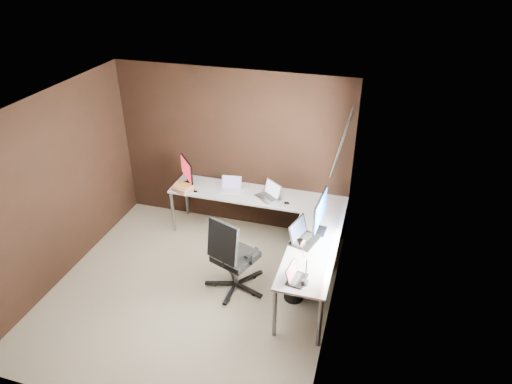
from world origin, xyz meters
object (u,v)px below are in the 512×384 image
Objects in this scene: desk_lamp at (302,256)px; wastebasket at (294,289)px; drawer_pedestal at (314,242)px; monitor_right at (320,212)px; laptop_white at (231,187)px; laptop_silver at (270,194)px; office_chair at (234,268)px; monitor_left at (187,171)px; book_stack at (183,188)px; laptop_black_big at (302,236)px; laptop_black_small at (295,276)px.

desk_lamp is 1.04m from wastebasket.
desk_lamp reaches higher than drawer_pedestal.
laptop_white is at bearing 67.74° from monitor_right.
laptop_silver is 0.38× the size of office_chair.
monitor_left is 0.27m from book_stack.
drawer_pedestal is 1.41× the size of monitor_left.
laptop_silver reaches higher than wastebasket.
desk_lamp is (0.13, -0.76, 0.27)m from laptop_black_big.
monitor_left reaches higher than drawer_pedestal.
laptop_black_big is at bearing 24.01° from monitor_left.
monitor_left reaches higher than book_stack.
desk_lamp is at bearing -3.99° from office_chair.
drawer_pedestal is 0.53× the size of office_chair.
laptop_black_big is at bearing 101.91° from desk_lamp.
laptop_black_big reaches higher than laptop_white.
book_stack is at bearing 60.72° from laptop_black_small.
monitor_left is 0.72m from laptop_white.
monitor_right is at bearing -18.00° from laptop_black_big.
office_chair is 3.78× the size of wastebasket.
desk_lamp is at bearing -69.24° from laptop_black_small.
monitor_left is 0.91× the size of laptop_black_big.
laptop_silver is at bearing 30.93° from laptop_black_small.
office_chair is at bearing 157.33° from desk_lamp.
laptop_white is at bearing 52.19° from monitor_left.
monitor_right is 1.64m from laptop_white.
desk_lamp is at bearing -35.32° from book_stack.
monitor_right is at bearing 1.64° from laptop_black_small.
desk_lamp reaches higher than laptop_silver.
laptop_white reaches higher than wastebasket.
drawer_pedestal is 0.80m from monitor_right.
monitor_right is (2.15, -0.68, 0.05)m from monitor_left.
drawer_pedestal is 1.44m from laptop_black_small.
wastebasket is (0.65, -1.19, -0.63)m from laptop_silver.
office_chair is (1.16, -1.06, -0.44)m from book_stack.
wastebasket is at bearing 22.93° from office_chair.
laptop_black_big is at bearing -14.72° from laptop_silver.
wastebasket is at bearing -27.67° from book_stack.
monitor_right is 1.35× the size of laptop_black_big.
laptop_silver is 0.81× the size of desk_lamp.
desk_lamp is at bearing -56.96° from laptop_white.
drawer_pedestal is at bearing 6.59° from laptop_black_small.
laptop_black_small is 0.86× the size of book_stack.
book_stack is 2.30m from wastebasket.
laptop_black_big is 2.12m from book_stack.
laptop_black_small is (0.07, -0.77, -0.01)m from laptop_black_big.
monitor_left is at bearing 148.28° from wastebasket.
office_chair is (-0.89, 0.45, -0.44)m from laptop_black_small.
book_stack is at bearing 152.33° from wastebasket.
office_chair reaches higher than laptop_black_big.
drawer_pedestal is at bearing 16.12° from laptop_silver.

